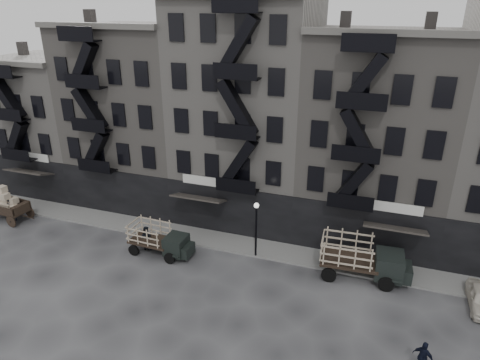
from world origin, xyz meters
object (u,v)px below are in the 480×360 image
(stake_truck_east, at_px, (363,256))
(pedestrian_mid, at_px, (146,238))
(wagon, at_px, (6,201))
(policeman, at_px, (423,357))
(stake_truck_west, at_px, (159,237))
(pedestrian_west, at_px, (12,210))

(stake_truck_east, relative_size, pedestrian_mid, 3.15)
(pedestrian_mid, bearing_deg, wagon, -8.10)
(wagon, distance_m, policeman, 32.33)
(stake_truck_west, relative_size, stake_truck_east, 0.81)
(pedestrian_west, bearing_deg, stake_truck_east, -24.23)
(stake_truck_east, bearing_deg, pedestrian_mid, -177.15)
(pedestrian_west, distance_m, pedestrian_mid, 12.70)
(pedestrian_west, bearing_deg, stake_truck_west, -28.83)
(stake_truck_west, distance_m, policeman, 18.14)
(stake_truck_east, distance_m, pedestrian_west, 27.85)
(stake_truck_west, bearing_deg, policeman, -14.63)
(stake_truck_east, xyz_separation_m, pedestrian_mid, (-15.11, -1.59, -0.71))
(stake_truck_west, distance_m, pedestrian_west, 13.92)
(wagon, bearing_deg, stake_truck_east, 8.05)
(stake_truck_west, relative_size, pedestrian_west, 2.38)
(stake_truck_west, xyz_separation_m, stake_truck_east, (13.90, 1.81, 0.30))
(stake_truck_east, bearing_deg, stake_truck_west, -175.72)
(stake_truck_west, distance_m, pedestrian_mid, 1.30)
(stake_truck_west, height_order, policeman, stake_truck_west)
(wagon, relative_size, stake_truck_east, 0.64)
(pedestrian_west, xyz_separation_m, pedestrian_mid, (12.70, -0.20, -0.07))
(wagon, distance_m, pedestrian_west, 0.89)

